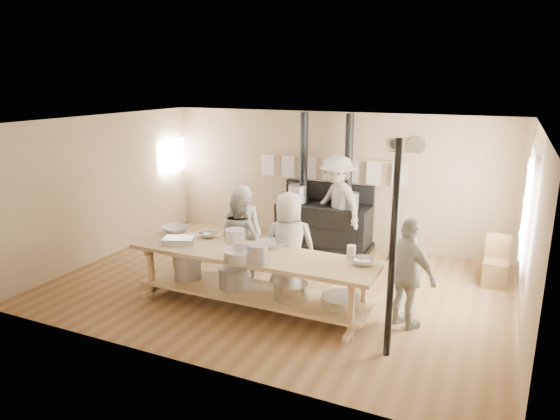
{
  "coord_description": "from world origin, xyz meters",
  "views": [
    {
      "loc": [
        3.11,
        -6.76,
        3.22
      ],
      "look_at": [
        -0.07,
        0.2,
        1.2
      ],
      "focal_mm": 32.0,
      "sensor_mm": 36.0,
      "label": 1
    }
  ],
  "objects_px": {
    "cook_far_left": "(243,235)",
    "cook_left": "(240,239)",
    "roasting_pan": "(179,241)",
    "chair": "(495,271)",
    "cook_by_window": "(337,204)",
    "stove": "(323,221)",
    "cook_right": "(408,274)",
    "prep_table": "(252,274)",
    "cook_center": "(289,246)"
  },
  "relations": [
    {
      "from": "cook_center",
      "to": "chair",
      "type": "xyz_separation_m",
      "value": [
        2.83,
        1.76,
        -0.57
      ]
    },
    {
      "from": "prep_table",
      "to": "cook_center",
      "type": "bearing_deg",
      "value": 60.91
    },
    {
      "from": "prep_table",
      "to": "roasting_pan",
      "type": "xyz_separation_m",
      "value": [
        -1.15,
        -0.11,
        0.38
      ]
    },
    {
      "from": "cook_right",
      "to": "cook_by_window",
      "type": "distance_m",
      "value": 3.07
    },
    {
      "from": "stove",
      "to": "cook_right",
      "type": "distance_m",
      "value": 3.41
    },
    {
      "from": "cook_far_left",
      "to": "roasting_pan",
      "type": "distance_m",
      "value": 1.05
    },
    {
      "from": "cook_left",
      "to": "cook_center",
      "type": "bearing_deg",
      "value": -167.78
    },
    {
      "from": "roasting_pan",
      "to": "cook_far_left",
      "type": "bearing_deg",
      "value": 53.86
    },
    {
      "from": "stove",
      "to": "chair",
      "type": "bearing_deg",
      "value": -12.08
    },
    {
      "from": "cook_by_window",
      "to": "chair",
      "type": "height_order",
      "value": "cook_by_window"
    },
    {
      "from": "cook_by_window",
      "to": "roasting_pan",
      "type": "distance_m",
      "value": 3.31
    },
    {
      "from": "cook_by_window",
      "to": "cook_left",
      "type": "bearing_deg",
      "value": -81.34
    },
    {
      "from": "cook_by_window",
      "to": "cook_right",
      "type": "bearing_deg",
      "value": -23.19
    },
    {
      "from": "stove",
      "to": "cook_left",
      "type": "height_order",
      "value": "stove"
    },
    {
      "from": "cook_right",
      "to": "cook_by_window",
      "type": "bearing_deg",
      "value": -22.29
    },
    {
      "from": "cook_far_left",
      "to": "roasting_pan",
      "type": "relative_size",
      "value": 3.72
    },
    {
      "from": "cook_right",
      "to": "roasting_pan",
      "type": "xyz_separation_m",
      "value": [
        -3.27,
        -0.47,
        0.15
      ]
    },
    {
      "from": "prep_table",
      "to": "chair",
      "type": "relative_size",
      "value": 4.37
    },
    {
      "from": "prep_table",
      "to": "cook_far_left",
      "type": "bearing_deg",
      "value": 126.01
    },
    {
      "from": "cook_far_left",
      "to": "cook_right",
      "type": "distance_m",
      "value": 2.68
    },
    {
      "from": "cook_far_left",
      "to": "chair",
      "type": "relative_size",
      "value": 1.98
    },
    {
      "from": "cook_center",
      "to": "cook_right",
      "type": "relative_size",
      "value": 1.08
    },
    {
      "from": "cook_far_left",
      "to": "roasting_pan",
      "type": "height_order",
      "value": "cook_far_left"
    },
    {
      "from": "cook_far_left",
      "to": "cook_left",
      "type": "xyz_separation_m",
      "value": [
        -0.03,
        -0.04,
        -0.06
      ]
    },
    {
      "from": "cook_left",
      "to": "cook_right",
      "type": "height_order",
      "value": "cook_left"
    },
    {
      "from": "cook_left",
      "to": "cook_right",
      "type": "relative_size",
      "value": 1.01
    },
    {
      "from": "stove",
      "to": "cook_center",
      "type": "xyz_separation_m",
      "value": [
        0.32,
        -2.43,
        0.29
      ]
    },
    {
      "from": "prep_table",
      "to": "chair",
      "type": "height_order",
      "value": "prep_table"
    },
    {
      "from": "cook_right",
      "to": "roasting_pan",
      "type": "relative_size",
      "value": 3.42
    },
    {
      "from": "stove",
      "to": "prep_table",
      "type": "relative_size",
      "value": 0.72
    },
    {
      "from": "stove",
      "to": "cook_right",
      "type": "xyz_separation_m",
      "value": [
        2.12,
        -2.66,
        0.23
      ]
    },
    {
      "from": "cook_left",
      "to": "chair",
      "type": "xyz_separation_m",
      "value": [
        3.72,
        1.64,
        -0.52
      ]
    },
    {
      "from": "cook_left",
      "to": "cook_by_window",
      "type": "distance_m",
      "value": 2.33
    },
    {
      "from": "stove",
      "to": "cook_far_left",
      "type": "bearing_deg",
      "value": -103.2
    },
    {
      "from": "cook_center",
      "to": "prep_table",
      "type": "bearing_deg",
      "value": 40.22
    },
    {
      "from": "cook_far_left",
      "to": "roasting_pan",
      "type": "xyz_separation_m",
      "value": [
        -0.62,
        -0.84,
        0.08
      ]
    },
    {
      "from": "stove",
      "to": "roasting_pan",
      "type": "xyz_separation_m",
      "value": [
        -1.15,
        -3.13,
        0.38
      ]
    },
    {
      "from": "chair",
      "to": "cook_by_window",
      "type": "bearing_deg",
      "value": 169.45
    },
    {
      "from": "cook_right",
      "to": "chair",
      "type": "relative_size",
      "value": 1.82
    },
    {
      "from": "cook_center",
      "to": "cook_by_window",
      "type": "distance_m",
      "value": 2.27
    },
    {
      "from": "cook_by_window",
      "to": "roasting_pan",
      "type": "xyz_separation_m",
      "value": [
        -1.48,
        -2.96,
        -0.03
      ]
    },
    {
      "from": "cook_right",
      "to": "cook_by_window",
      "type": "xyz_separation_m",
      "value": [
        -1.79,
        2.49,
        0.18
      ]
    },
    {
      "from": "stove",
      "to": "cook_center",
      "type": "bearing_deg",
      "value": -82.45
    },
    {
      "from": "cook_far_left",
      "to": "stove",
      "type": "bearing_deg",
      "value": -129.42
    },
    {
      "from": "cook_left",
      "to": "stove",
      "type": "bearing_deg",
      "value": -84.1
    },
    {
      "from": "cook_center",
      "to": "cook_by_window",
      "type": "height_order",
      "value": "cook_by_window"
    },
    {
      "from": "cook_left",
      "to": "cook_center",
      "type": "xyz_separation_m",
      "value": [
        0.89,
        -0.11,
        0.06
      ]
    },
    {
      "from": "cook_left",
      "to": "cook_right",
      "type": "distance_m",
      "value": 2.7
    },
    {
      "from": "cook_right",
      "to": "roasting_pan",
      "type": "distance_m",
      "value": 3.3
    },
    {
      "from": "stove",
      "to": "prep_table",
      "type": "height_order",
      "value": "stove"
    }
  ]
}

